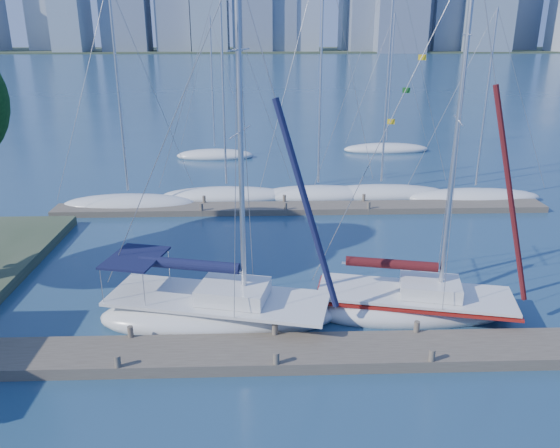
{
  "coord_description": "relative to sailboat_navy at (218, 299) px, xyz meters",
  "views": [
    {
      "loc": [
        -0.39,
        -15.8,
        10.39
      ],
      "look_at": [
        0.29,
        4.0,
        3.39
      ],
      "focal_mm": 35.0,
      "sensor_mm": 36.0,
      "label": 1
    }
  ],
  "objects": [
    {
      "name": "ground",
      "position": [
        2.09,
        -2.53,
        -0.97
      ],
      "size": [
        700.0,
        700.0,
        0.0
      ],
      "primitive_type": "plane",
      "color": "navy",
      "rests_on": "ground"
    },
    {
      "name": "near_dock",
      "position": [
        2.09,
        -2.53,
        -0.77
      ],
      "size": [
        26.0,
        2.0,
        0.4
      ],
      "primitive_type": "cube",
      "color": "brown",
      "rests_on": "ground"
    },
    {
      "name": "far_dock",
      "position": [
        4.09,
        13.47,
        -0.79
      ],
      "size": [
        30.0,
        1.8,
        0.36
      ],
      "primitive_type": "cube",
      "color": "brown",
      "rests_on": "ground"
    },
    {
      "name": "far_shore",
      "position": [
        2.09,
        317.47,
        -0.97
      ],
      "size": [
        800.0,
        100.0,
        1.5
      ],
      "primitive_type": "cube",
      "color": "#38472D",
      "rests_on": "ground"
    },
    {
      "name": "sailboat_navy",
      "position": [
        0.0,
        0.0,
        0.0
      ],
      "size": [
        9.28,
        4.86,
        12.96
      ],
      "rotation": [
        0.0,
        0.0,
        -0.23
      ],
      "color": "silver",
      "rests_on": "ground"
    },
    {
      "name": "sailboat_maroon",
      "position": [
        7.55,
        0.37,
        0.14
      ],
      "size": [
        8.3,
        4.26,
        13.5
      ],
      "rotation": [
        0.0,
        0.0,
        -0.22
      ],
      "color": "silver",
      "rests_on": "ground"
    },
    {
      "name": "bg_boat_0",
      "position": [
        -6.58,
        14.42,
        -0.68
      ],
      "size": [
        8.55,
        5.48,
        13.46
      ],
      "rotation": [
        0.0,
        0.0,
        0.4
      ],
      "color": "silver",
      "rests_on": "ground"
    },
    {
      "name": "bg_boat_1",
      "position": [
        -0.61,
        16.09,
        -0.69
      ],
      "size": [
        8.84,
        3.43,
        13.77
      ],
      "rotation": [
        0.0,
        0.0,
        0.12
      ],
      "color": "silver",
      "rests_on": "ground"
    },
    {
      "name": "bg_boat_2",
      "position": [
        5.4,
        16.14,
        -0.66
      ],
      "size": [
        8.35,
        4.63,
        15.8
      ],
      "rotation": [
        0.0,
        0.0,
        0.29
      ],
      "color": "silver",
      "rests_on": "ground"
    },
    {
      "name": "bg_boat_3",
      "position": [
        9.57,
        16.22,
        -0.68
      ],
      "size": [
        9.24,
        3.44,
        15.16
      ],
      "rotation": [
        0.0,
        0.0,
        0.12
      ],
      "color": "silver",
      "rests_on": "ground"
    },
    {
      "name": "bg_boat_4",
      "position": [
        15.51,
        15.23,
        -0.71
      ],
      "size": [
        8.86,
        3.29,
        12.11
      ],
      "rotation": [
        0.0,
        0.0,
        -0.11
      ],
      "color": "silver",
      "rests_on": "ground"
    },
    {
      "name": "bg_boat_6",
      "position": [
        -2.34,
        28.62,
        -0.7
      ],
      "size": [
        7.02,
        4.68,
        11.97
      ],
      "rotation": [
        0.0,
        0.0,
        -0.4
      ],
      "color": "silver",
      "rests_on": "ground"
    },
    {
      "name": "bg_boat_7",
      "position": [
        13.14,
        30.81,
        -0.71
      ],
      "size": [
        8.03,
        3.5,
        12.25
      ],
      "rotation": [
        0.0,
        0.0,
        0.16
      ],
      "color": "silver",
      "rests_on": "ground"
    }
  ]
}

